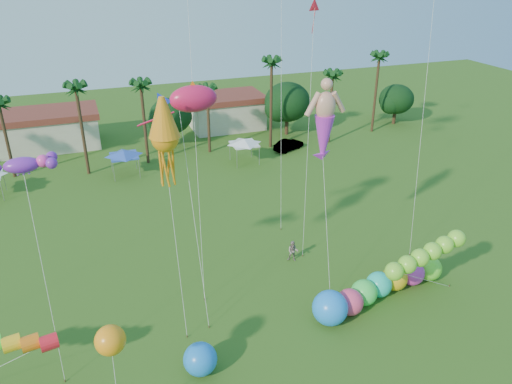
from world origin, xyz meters
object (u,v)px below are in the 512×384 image
object	(u,v)px
spectator_b	(293,251)
caterpillar_inflatable	(375,289)
car_b	(289,145)
blue_ball	(200,359)

from	to	relation	value
spectator_b	caterpillar_inflatable	bearing A→B (deg)	-33.61
car_b	blue_ball	xyz separation A→B (m)	(-20.14, -33.12, 0.32)
car_b	spectator_b	world-z (taller)	spectator_b
car_b	spectator_b	distance (m)	25.84
car_b	caterpillar_inflatable	size ratio (longest dim) A/B	0.36
spectator_b	caterpillar_inflatable	xyz separation A→B (m)	(3.44, -6.85, 0.12)
blue_ball	spectator_b	bearing A→B (deg)	42.33
car_b	blue_ball	distance (m)	38.77
caterpillar_inflatable	blue_ball	bearing A→B (deg)	177.94
caterpillar_inflatable	spectator_b	bearing A→B (deg)	104.50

